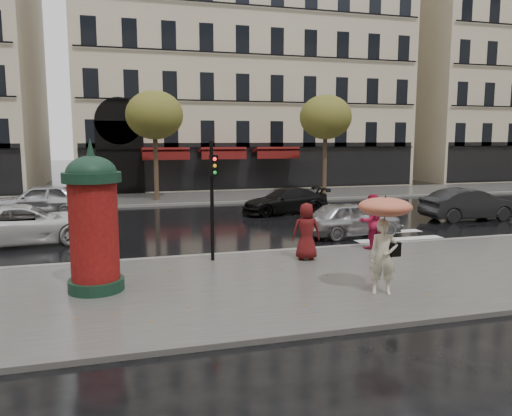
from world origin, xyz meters
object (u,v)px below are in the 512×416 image
object	(u,v)px
morris_column	(93,219)
car_silver	(351,219)
woman_red	(371,221)
man_burgundy	(306,231)
traffic_light	(213,189)
car_black	(285,201)
car_white	(26,224)
car_darkgrey	(470,204)
woman_umbrella	(384,229)
car_far_silver	(41,200)

from	to	relation	value
morris_column	car_silver	xyz separation A→B (m)	(9.46, 5.06, -1.22)
woman_red	car_silver	xyz separation A→B (m)	(0.61, 2.67, -0.35)
woman_red	man_burgundy	distance (m)	2.83
traffic_light	car_black	world-z (taller)	traffic_light
car_silver	car_white	world-z (taller)	car_white
morris_column	car_darkgrey	bearing A→B (deg)	23.03
man_burgundy	car_darkgrey	size ratio (longest dim) A/B	0.39
man_burgundy	car_silver	distance (m)	4.84
woman_umbrella	morris_column	size ratio (longest dim) A/B	0.65
woman_red	car_black	world-z (taller)	woman_red
woman_red	car_far_silver	distance (m)	16.64
car_white	car_silver	bearing A→B (deg)	-106.78
car_darkgrey	car_white	bearing A→B (deg)	91.84
car_far_silver	traffic_light	bearing A→B (deg)	31.78
traffic_light	car_silver	xyz separation A→B (m)	(6.10, 2.91, -1.64)
man_burgundy	car_far_silver	size ratio (longest dim) A/B	0.38
car_silver	car_black	size ratio (longest dim) A/B	0.91
car_white	woman_umbrella	bearing A→B (deg)	-142.33
woman_red	traffic_light	size ratio (longest dim) A/B	0.51
car_white	car_black	world-z (taller)	car_white
woman_red	man_burgundy	bearing A→B (deg)	9.41
car_silver	traffic_light	bearing A→B (deg)	109.66
car_black	morris_column	bearing A→B (deg)	-44.83
man_burgundy	car_silver	xyz separation A→B (m)	(3.30, 3.53, -0.31)
woman_umbrella	car_silver	world-z (taller)	woman_umbrella
car_black	car_far_silver	distance (m)	12.22
traffic_light	car_silver	bearing A→B (deg)	25.51
woman_umbrella	man_burgundy	xyz separation A→B (m)	(-0.51, 3.71, -0.71)
car_white	car_far_silver	world-z (taller)	car_far_silver
woman_red	morris_column	xyz separation A→B (m)	(-8.85, -2.39, 0.86)
man_burgundy	car_white	distance (m)	10.35
car_white	car_darkgrey	bearing A→B (deg)	-97.59
car_white	car_black	distance (m)	12.31
car_silver	man_burgundy	bearing A→B (deg)	131.07
woman_red	car_far_silver	size ratio (longest dim) A/B	0.40
car_darkgrey	car_far_silver	size ratio (longest dim) A/B	0.96
traffic_light	car_darkgrey	bearing A→B (deg)	20.33
traffic_light	car_far_silver	distance (m)	13.58
man_burgundy	car_silver	world-z (taller)	man_burgundy
woman_umbrella	car_silver	bearing A→B (deg)	68.89
woman_umbrella	man_burgundy	distance (m)	3.81
woman_umbrella	car_black	xyz separation A→B (m)	(2.21, 13.49, -1.06)
woman_red	car_darkgrey	size ratio (longest dim) A/B	0.41
woman_umbrella	car_black	world-z (taller)	woman_umbrella
traffic_light	car_silver	size ratio (longest dim) A/B	0.89
traffic_light	man_burgundy	bearing A→B (deg)	-12.49
man_burgundy	car_darkgrey	xyz separation A→B (m)	(10.43, 5.52, -0.26)
man_burgundy	morris_column	bearing A→B (deg)	27.69
traffic_light	car_black	distance (m)	10.83
woman_umbrella	car_white	distance (m)	13.08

